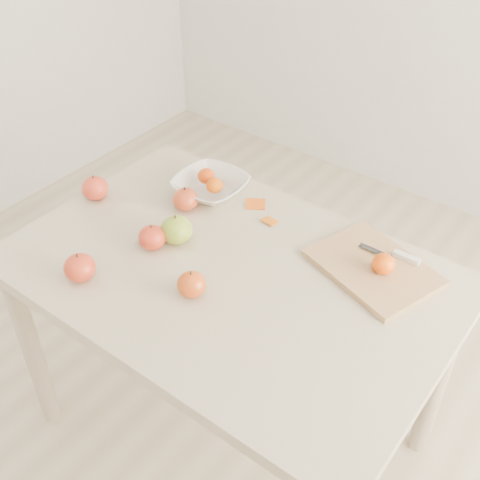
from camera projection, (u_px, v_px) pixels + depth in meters
The scene contains 16 objects.
ground at pixel (231, 430), 2.10m from camera, with size 3.50×3.50×0.00m, color #C6B293.
table at pixel (229, 296), 1.69m from camera, with size 1.20×0.80×0.75m.
cutting_board at pixel (373, 267), 1.62m from camera, with size 0.32×0.24×0.02m, color tan.
board_tangerine at pixel (383, 264), 1.58m from camera, with size 0.06×0.06×0.05m, color #E96208.
fruit_bowl at pixel (210, 186), 1.90m from camera, with size 0.22×0.22×0.05m, color white.
bowl_tangerine_near at pixel (206, 176), 1.90m from camera, with size 0.05×0.05×0.05m, color #CF4907.
bowl_tangerine_far at pixel (215, 185), 1.86m from camera, with size 0.05×0.05×0.05m, color #D75707.
orange_peel_a at pixel (255, 205), 1.86m from camera, with size 0.06×0.04×0.00m, color #C34C0D.
orange_peel_b at pixel (269, 221), 1.80m from camera, with size 0.04×0.04×0.00m, color #D2640E.
paring_knife at pixel (401, 256), 1.63m from camera, with size 0.17×0.04×0.01m.
apple_green at pixel (176, 230), 1.70m from camera, with size 0.09×0.09×0.08m, color #59881D.
apple_red_e at pixel (192, 284), 1.53m from camera, with size 0.08×0.08×0.07m, color #951707.
apple_red_c at pixel (80, 268), 1.58m from camera, with size 0.08×0.08×0.08m, color maroon.
apple_red_a at pixel (185, 199), 1.83m from camera, with size 0.08×0.08×0.07m, color maroon.
apple_red_d at pixel (95, 188), 1.87m from camera, with size 0.08×0.08×0.08m, color #A2130E.
apple_red_b at pixel (152, 238), 1.68m from camera, with size 0.08×0.08×0.07m, color #8F0203.
Camera 1 is at (0.76, -0.95, 1.83)m, focal length 45.00 mm.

